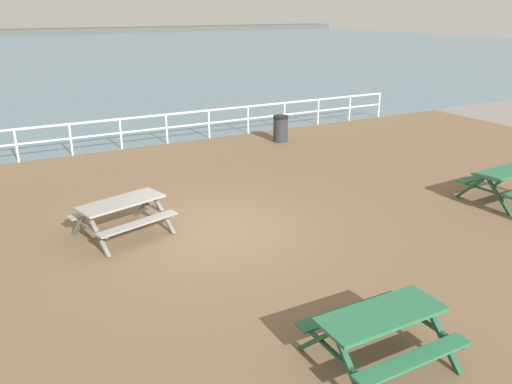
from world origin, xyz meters
The scene contains 7 objects.
ground_plane centered at (0.00, 0.00, -0.10)m, with size 30.00×24.00×0.20m, color brown.
sea_band centered at (0.00, 52.75, 0.00)m, with size 142.00×90.00×0.01m, color slate.
seaward_railing centered at (0.00, 7.75, 0.74)m, with size 23.07×0.07×1.08m.
picnic_table_near_left centered at (0.18, -5.16, 0.58)m, with size 1.81×1.55×0.80m.
picnic_table_near_right centered at (7.21, -1.79, 0.58)m, with size 1.90×1.65×0.80m.
picnic_table_mid_centre centered at (-1.81, 0.70, 0.58)m, with size 2.15×1.94×0.80m.
litter_bin centered at (5.36, 6.04, 0.48)m, with size 0.55×0.55×0.95m.
Camera 1 is at (-4.11, -9.51, 4.62)m, focal length 35.88 mm.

